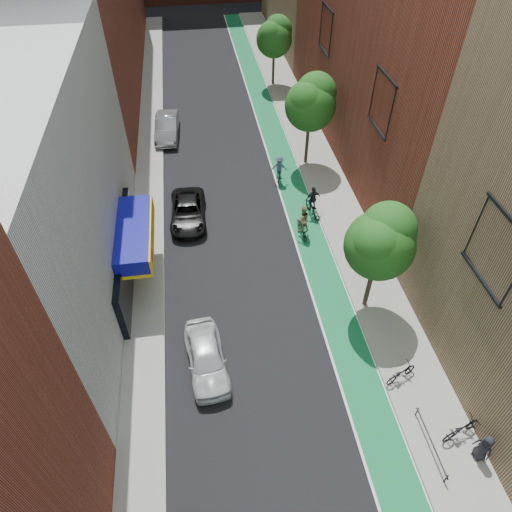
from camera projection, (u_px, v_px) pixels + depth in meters
name	position (u px, v px, depth m)	size (l,w,h in m)	color
bike_lane	(280.00, 151.00, 35.64)	(2.00, 68.00, 0.01)	#126736
sidewalk_left	(150.00, 161.00, 34.53)	(2.00, 68.00, 0.15)	gray
sidewalk_right	(311.00, 148.00, 35.86)	(3.00, 68.00, 0.15)	gray
building_left_white	(17.00, 199.00, 21.36)	(8.00, 20.00, 12.00)	silver
tree_near	(381.00, 241.00, 21.26)	(3.40, 3.36, 6.42)	#332619
tree_mid	(311.00, 101.00, 31.01)	(3.55, 3.53, 6.74)	#332619
tree_far	(275.00, 36.00, 41.20)	(3.30, 3.25, 6.21)	#332619
parked_car_white	(206.00, 358.00, 21.27)	(1.75, 4.34, 1.48)	silver
parked_car_black	(188.00, 212.00, 29.17)	(2.20, 4.77, 1.33)	black
parked_car_silver	(167.00, 127.00, 36.73)	(1.70, 4.88, 1.61)	#95989D
cyclist_lane_near	(302.00, 224.00, 27.93)	(0.94, 1.88, 2.16)	black
cyclist_lane_mid	(313.00, 205.00, 29.50)	(1.09, 2.01, 2.10)	black
cyclist_lane_far	(279.00, 171.00, 32.11)	(1.19, 1.81, 2.02)	black
parked_bike_near	(401.00, 373.00, 20.85)	(0.59, 1.69, 0.89)	black
parked_bike_far	(461.00, 428.00, 18.91)	(0.67, 1.91, 1.00)	black
pedestrian	(484.00, 448.00, 18.07)	(0.76, 0.49, 1.55)	black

